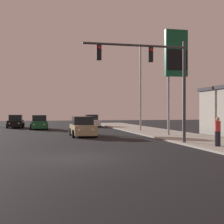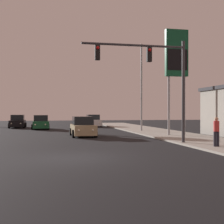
{
  "view_description": "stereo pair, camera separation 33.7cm",
  "coord_description": "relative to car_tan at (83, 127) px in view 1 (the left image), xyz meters",
  "views": [
    {
      "loc": [
        -1.48,
        -14.03,
        2.1
      ],
      "look_at": [
        3.93,
        10.57,
        2.06
      ],
      "focal_mm": 50.0,
      "sensor_mm": 36.0,
      "label": 1
    },
    {
      "loc": [
        -1.15,
        -14.1,
        2.1
      ],
      "look_at": [
        3.93,
        10.57,
        2.06
      ],
      "focal_mm": 50.0,
      "sensor_mm": 36.0,
      "label": 2
    }
  ],
  "objects": [
    {
      "name": "ground_plane",
      "position": [
        -1.76,
        -12.28,
        -0.76
      ],
      "size": [
        120.0,
        120.0,
        0.0
      ],
      "primitive_type": "plane",
      "color": "black"
    },
    {
      "name": "car_green",
      "position": [
        -3.75,
        11.67,
        0.0
      ],
      "size": [
        2.04,
        4.34,
        1.68
      ],
      "rotation": [
        0.0,
        0.0,
        3.18
      ],
      "color": "#195933",
      "rests_on": "ground"
    },
    {
      "name": "traffic_light_mast",
      "position": [
        3.75,
        -7.72,
        3.93
      ],
      "size": [
        6.67,
        0.36,
        6.5
      ],
      "color": "#38383D",
      "rests_on": "sidewalk_right"
    },
    {
      "name": "street_lamp",
      "position": [
        6.48,
        4.66,
        4.36
      ],
      "size": [
        1.74,
        0.24,
        9.0
      ],
      "color": "#99999E",
      "rests_on": "sidewalk_right"
    },
    {
      "name": "car_tan",
      "position": [
        0.0,
        0.0,
        0.0
      ],
      "size": [
        2.04,
        4.32,
        1.68
      ],
      "rotation": [
        0.0,
        0.0,
        3.16
      ],
      "color": "tan",
      "rests_on": "ground"
    },
    {
      "name": "car_white",
      "position": [
        3.26,
        16.54,
        0.0
      ],
      "size": [
        2.04,
        4.32,
        1.68
      ],
      "rotation": [
        0.0,
        0.0,
        3.15
      ],
      "color": "silver",
      "rests_on": "ground"
    },
    {
      "name": "pedestrian_on_sidewalk",
      "position": [
        6.45,
        -10.3,
        0.27
      ],
      "size": [
        0.34,
        0.32,
        1.67
      ],
      "color": "#23232D",
      "rests_on": "sidewalk_right"
    },
    {
      "name": "gas_station_sign",
      "position": [
        7.89,
        -1.37,
        5.86
      ],
      "size": [
        2.0,
        0.42,
        9.0
      ],
      "color": "#99999E",
      "rests_on": "sidewalk_right"
    },
    {
      "name": "car_black",
      "position": [
        -6.75,
        15.66,
        0.0
      ],
      "size": [
        2.04,
        4.32,
        1.68
      ],
      "rotation": [
        0.0,
        0.0,
        3.15
      ],
      "color": "black",
      "rests_on": "ground"
    },
    {
      "name": "sidewalk_right",
      "position": [
        7.74,
        -2.28,
        -0.7
      ],
      "size": [
        5.0,
        60.0,
        0.12
      ],
      "color": "#9E998E",
      "rests_on": "ground"
    }
  ]
}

